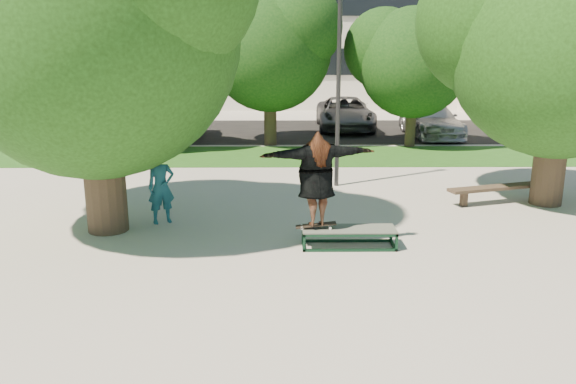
{
  "coord_description": "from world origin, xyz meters",
  "views": [
    {
      "loc": [
        -0.51,
        -10.36,
        3.71
      ],
      "look_at": [
        -0.41,
        0.6,
        0.93
      ],
      "focal_mm": 35.0,
      "sensor_mm": 36.0,
      "label": 1
    }
  ],
  "objects_px": {
    "tree_left": "(88,12)",
    "car_dark": "(177,121)",
    "lamppost": "(339,71)",
    "car_grey": "(345,113)",
    "bench": "(500,188)",
    "grind_box": "(349,237)",
    "car_silver_a": "(138,115)",
    "car_silver_b": "(431,120)",
    "tree_right": "(559,33)",
    "bystander": "(161,187)"
  },
  "relations": [
    {
      "from": "car_silver_a",
      "to": "car_dark",
      "type": "distance_m",
      "value": 3.27
    },
    {
      "from": "bystander",
      "to": "car_silver_a",
      "type": "distance_m",
      "value": 14.9
    },
    {
      "from": "tree_right",
      "to": "bench",
      "type": "xyz_separation_m",
      "value": [
        -1.01,
        0.04,
        -3.73
      ]
    },
    {
      "from": "tree_right",
      "to": "car_dark",
      "type": "distance_m",
      "value": 15.44
    },
    {
      "from": "lamppost",
      "to": "car_silver_b",
      "type": "xyz_separation_m",
      "value": [
        5.0,
        9.21,
        -2.44
      ]
    },
    {
      "from": "lamppost",
      "to": "car_grey",
      "type": "relative_size",
      "value": 1.11
    },
    {
      "from": "bystander",
      "to": "grind_box",
      "type": "bearing_deg",
      "value": -50.0
    },
    {
      "from": "grind_box",
      "to": "bench",
      "type": "bearing_deg",
      "value": 37.65
    },
    {
      "from": "grind_box",
      "to": "car_dark",
      "type": "bearing_deg",
      "value": 113.01
    },
    {
      "from": "bystander",
      "to": "car_silver_b",
      "type": "distance_m",
      "value": 15.64
    },
    {
      "from": "lamppost",
      "to": "bench",
      "type": "xyz_separation_m",
      "value": [
        3.91,
        -1.87,
        -2.79
      ]
    },
    {
      "from": "car_dark",
      "to": "car_silver_b",
      "type": "height_order",
      "value": "car_dark"
    },
    {
      "from": "lamppost",
      "to": "bystander",
      "type": "height_order",
      "value": "lamppost"
    },
    {
      "from": "car_dark",
      "to": "car_grey",
      "type": "bearing_deg",
      "value": 23.28
    },
    {
      "from": "grind_box",
      "to": "car_grey",
      "type": "relative_size",
      "value": 0.33
    },
    {
      "from": "grind_box",
      "to": "tree_left",
      "type": "bearing_deg",
      "value": 167.04
    },
    {
      "from": "tree_left",
      "to": "bystander",
      "type": "xyz_separation_m",
      "value": [
        1.13,
        0.45,
        -3.61
      ]
    },
    {
      "from": "grind_box",
      "to": "car_grey",
      "type": "height_order",
      "value": "car_grey"
    },
    {
      "from": "tree_right",
      "to": "lamppost",
      "type": "height_order",
      "value": "tree_right"
    },
    {
      "from": "tree_left",
      "to": "tree_right",
      "type": "height_order",
      "value": "tree_left"
    },
    {
      "from": "tree_right",
      "to": "car_silver_b",
      "type": "height_order",
      "value": "tree_right"
    },
    {
      "from": "lamppost",
      "to": "tree_left",
      "type": "bearing_deg",
      "value": -143.58
    },
    {
      "from": "tree_left",
      "to": "car_silver_a",
      "type": "xyz_separation_m",
      "value": [
        -2.95,
        14.78,
        -3.65
      ]
    },
    {
      "from": "grind_box",
      "to": "car_grey",
      "type": "bearing_deg",
      "value": 84.14
    },
    {
      "from": "tree_left",
      "to": "lamppost",
      "type": "relative_size",
      "value": 1.16
    },
    {
      "from": "tree_left",
      "to": "car_dark",
      "type": "bearing_deg",
      "value": 93.26
    },
    {
      "from": "car_silver_b",
      "to": "bystander",
      "type": "bearing_deg",
      "value": -128.15
    },
    {
      "from": "tree_left",
      "to": "car_dark",
      "type": "relative_size",
      "value": 1.47
    },
    {
      "from": "car_silver_a",
      "to": "car_silver_b",
      "type": "relative_size",
      "value": 0.93
    },
    {
      "from": "lamppost",
      "to": "car_grey",
      "type": "bearing_deg",
      "value": 82.74
    },
    {
      "from": "grind_box",
      "to": "car_silver_b",
      "type": "height_order",
      "value": "car_silver_b"
    },
    {
      "from": "bench",
      "to": "car_silver_b",
      "type": "distance_m",
      "value": 11.15
    },
    {
      "from": "car_grey",
      "to": "car_silver_b",
      "type": "bearing_deg",
      "value": -31.82
    },
    {
      "from": "bystander",
      "to": "bench",
      "type": "bearing_deg",
      "value": -16.58
    },
    {
      "from": "car_grey",
      "to": "bench",
      "type": "bearing_deg",
      "value": -78.58
    },
    {
      "from": "tree_right",
      "to": "grind_box",
      "type": "xyz_separation_m",
      "value": [
        -5.15,
        -3.15,
        -3.9
      ]
    },
    {
      "from": "lamppost",
      "to": "bystander",
      "type": "relative_size",
      "value": 3.76
    },
    {
      "from": "bystander",
      "to": "car_silver_a",
      "type": "height_order",
      "value": "bystander"
    },
    {
      "from": "grind_box",
      "to": "car_silver_b",
      "type": "bearing_deg",
      "value": 69.87
    },
    {
      "from": "car_silver_a",
      "to": "car_silver_b",
      "type": "height_order",
      "value": "car_silver_a"
    },
    {
      "from": "lamppost",
      "to": "car_dark",
      "type": "xyz_separation_m",
      "value": [
        -6.0,
        8.5,
        -2.36
      ]
    },
    {
      "from": "lamppost",
      "to": "car_silver_b",
      "type": "relative_size",
      "value": 1.25
    },
    {
      "from": "bystander",
      "to": "car_dark",
      "type": "bearing_deg",
      "value": 71.04
    },
    {
      "from": "tree_left",
      "to": "tree_right",
      "type": "distance_m",
      "value": 10.41
    },
    {
      "from": "bench",
      "to": "car_grey",
      "type": "relative_size",
      "value": 0.51
    },
    {
      "from": "bench",
      "to": "car_silver_a",
      "type": "relative_size",
      "value": 0.62
    },
    {
      "from": "lamppost",
      "to": "grind_box",
      "type": "bearing_deg",
      "value": -92.67
    },
    {
      "from": "tree_left",
      "to": "car_grey",
      "type": "bearing_deg",
      "value": 66.32
    },
    {
      "from": "bystander",
      "to": "car_grey",
      "type": "bearing_deg",
      "value": 41.69
    },
    {
      "from": "grind_box",
      "to": "car_grey",
      "type": "distance_m",
      "value": 16.67
    }
  ]
}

